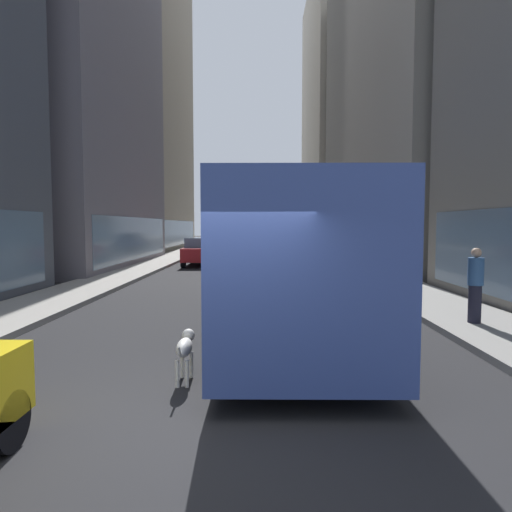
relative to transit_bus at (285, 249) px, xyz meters
The scene contains 12 objects.
ground_plane 29.48m from the transit_bus, 92.34° to the left, with size 120.00×120.00×0.00m, color #232326.
sidewalk_left 30.25m from the transit_bus, 103.21° to the left, with size 2.40×110.00×0.15m, color #9E9991.
sidewalk_right 29.79m from the transit_bus, 81.30° to the left, with size 2.40×110.00×0.15m, color gray.
building_left_mid 22.97m from the transit_bus, 131.01° to the left, with size 10.72×15.34×26.33m.
building_left_far 38.94m from the transit_bus, 111.00° to the left, with size 8.94×19.82×30.47m.
building_right_mid 23.76m from the transit_bus, 60.66° to the left, with size 10.61×23.77×22.34m.
building_right_far 44.41m from the transit_bus, 75.41° to the left, with size 11.46×18.26×29.50m.
transit_bus is the anchor object (origin of this frame).
car_red_coupe 15.91m from the transit_bus, 104.59° to the left, with size 1.83×4.51×1.62m.
car_blue_hatchback 32.13m from the transit_bus, 94.28° to the left, with size 1.74×4.53×1.62m.
dalmatian_dog 4.78m from the transit_bus, 111.89° to the right, with size 0.22×0.96×0.72m.
pedestrian_in_coat 4.39m from the transit_bus, 11.27° to the right, with size 0.34×0.34×1.69m.
Camera 1 is at (0.61, -5.30, 2.34)m, focal length 31.55 mm.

